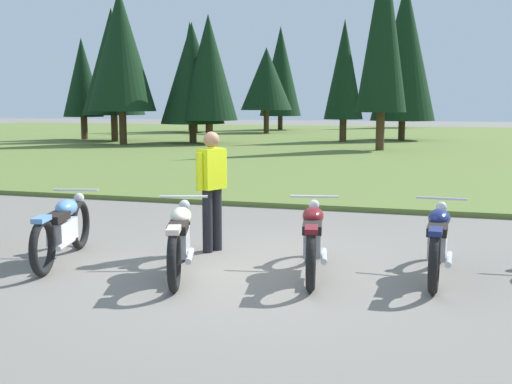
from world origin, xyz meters
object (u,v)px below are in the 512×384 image
object	(u,v)px
motorcycle_navy	(438,241)
rider_in_hivis_vest	(212,184)
motorcycle_cream	(180,239)
motorcycle_sky_blue	(63,228)
motorcycle_maroon	(313,238)

from	to	relation	value
motorcycle_navy	rider_in_hivis_vest	world-z (taller)	rider_in_hivis_vest
motorcycle_cream	motorcycle_navy	xyz separation A→B (m)	(2.98, 0.75, 0.00)
motorcycle_navy	rider_in_hivis_vest	distance (m)	3.10
motorcycle_cream	rider_in_hivis_vest	bearing A→B (deg)	91.84
motorcycle_sky_blue	rider_in_hivis_vest	bearing A→B (deg)	32.35
motorcycle_cream	rider_in_hivis_vest	size ratio (longest dim) A/B	1.21
motorcycle_sky_blue	motorcycle_maroon	distance (m)	3.26
motorcycle_maroon	rider_in_hivis_vest	bearing A→B (deg)	154.55
motorcycle_sky_blue	motorcycle_cream	size ratio (longest dim) A/B	1.02
motorcycle_cream	motorcycle_sky_blue	bearing A→B (deg)	175.04
motorcycle_maroon	motorcycle_navy	xyz separation A→B (m)	(1.45, 0.28, 0.00)
motorcycle_cream	motorcycle_navy	distance (m)	3.07
motorcycle_sky_blue	motorcycle_cream	bearing A→B (deg)	-4.96
motorcycle_sky_blue	motorcycle_maroon	world-z (taller)	same
motorcycle_sky_blue	rider_in_hivis_vest	world-z (taller)	rider_in_hivis_vest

